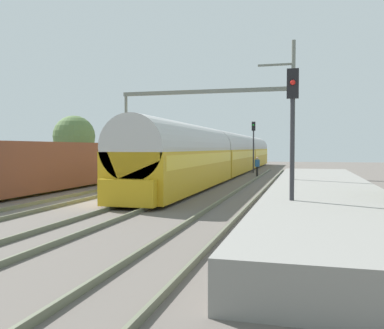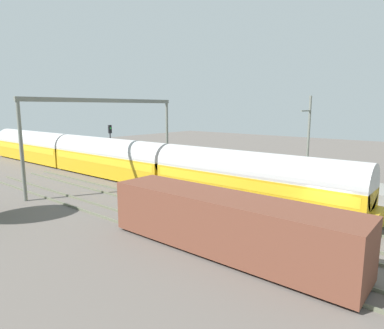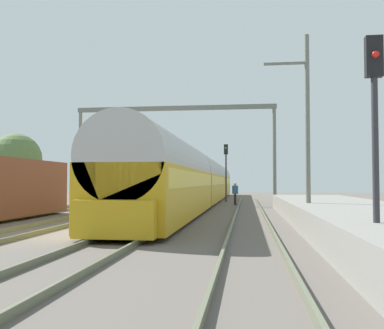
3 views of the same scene
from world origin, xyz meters
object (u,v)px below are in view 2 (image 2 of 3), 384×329
(freight_car, at_px, (225,224))
(catenary_gantry, at_px, (107,121))
(railway_signal_far, at_px, (110,142))
(person_crossing, at_px, (150,166))
(passenger_train, at_px, (110,158))

(freight_car, distance_m, catenary_gantry, 18.49)
(freight_car, bearing_deg, railway_signal_far, 65.98)
(railway_signal_far, bearing_deg, person_crossing, -79.78)
(railway_signal_far, bearing_deg, freight_car, -114.02)
(freight_car, distance_m, person_crossing, 19.71)
(person_crossing, distance_m, catenary_gantry, 6.85)
(passenger_train, distance_m, railway_signal_far, 3.37)
(railway_signal_far, bearing_deg, passenger_train, -128.18)
(railway_signal_far, bearing_deg, catenary_gantry, -128.60)
(person_crossing, relative_size, railway_signal_far, 0.34)
(catenary_gantry, bearing_deg, passenger_train, 50.99)
(freight_car, xyz_separation_m, catenary_gantry, (5.86, 16.98, 4.41))
(freight_car, bearing_deg, passenger_train, 68.06)
(passenger_train, bearing_deg, railway_signal_far, 51.82)
(passenger_train, distance_m, person_crossing, 4.13)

